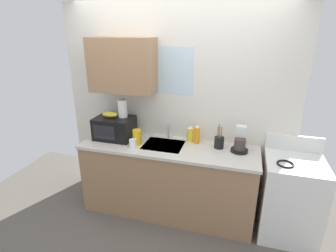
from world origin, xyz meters
TOP-DOWN VIEW (x-y plane):
  - kitchen_wall_assembly at (-0.10, 0.31)m, footprint 2.85×0.42m
  - counter_unit at (-0.00, 0.00)m, footprint 2.08×0.63m
  - sink_faucet at (-0.06, 0.24)m, footprint 0.03×0.03m
  - stove_range at (1.38, 0.00)m, footprint 0.60×0.60m
  - microwave at (-0.70, 0.05)m, footprint 0.46×0.35m
  - banana_bunch at (-0.75, 0.05)m, footprint 0.20×0.11m
  - paper_towel_roll at (-0.60, 0.10)m, footprint 0.11×0.11m
  - coffee_maker at (0.80, 0.11)m, footprint 0.19×0.21m
  - dish_soap_bottle_yellow at (0.22, 0.21)m, footprint 0.07×0.07m
  - dish_soap_bottle_orange at (0.31, 0.17)m, footprint 0.07×0.07m
  - cereal_canister at (-0.36, -0.05)m, footprint 0.10×0.10m
  - mug_white at (-0.38, -0.14)m, footprint 0.08×0.08m
  - utensil_crock at (0.57, 0.12)m, footprint 0.11×0.11m

SIDE VIEW (x-z plane):
  - stove_range at x=1.38m, z-range -0.08..1.00m
  - counter_unit at x=0.00m, z-range 0.01..0.91m
  - mug_white at x=-0.38m, z-range 0.90..0.99m
  - utensil_crock at x=0.57m, z-range 0.82..1.12m
  - cereal_canister at x=-0.36m, z-range 0.90..1.08m
  - sink_faucet at x=-0.06m, z-range 0.90..1.08m
  - dish_soap_bottle_yellow at x=0.22m, z-range 0.89..1.10m
  - coffee_maker at x=0.80m, z-range 0.86..1.14m
  - dish_soap_bottle_orange at x=0.31m, z-range 0.89..1.13m
  - microwave at x=-0.70m, z-range 0.90..1.17m
  - banana_bunch at x=-0.75m, z-range 1.17..1.24m
  - paper_towel_roll at x=-0.60m, z-range 1.17..1.39m
  - kitchen_wall_assembly at x=-0.10m, z-range 0.10..2.60m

